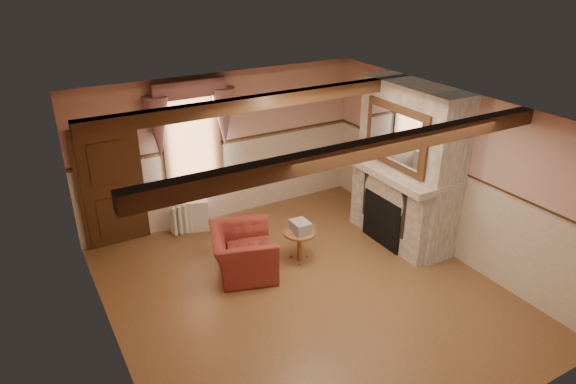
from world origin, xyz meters
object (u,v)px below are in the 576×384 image
armchair (243,252)px  bowl (398,162)px  radiator (189,216)px  mantel_clock (378,149)px  side_table (299,246)px  oil_lamp (381,149)px

armchair → bowl: bearing=-78.3°
radiator → mantel_clock: size_ratio=2.92×
mantel_clock → armchair: bearing=-175.1°
bowl → mantel_clock: size_ratio=1.42×
armchair → mantel_clock: 3.05m
bowl → mantel_clock: bearing=90.0°
armchair → radiator: (-0.28, 1.72, -0.07)m
side_table → mantel_clock: mantel_clock is taller
side_table → mantel_clock: (1.86, 0.40, 1.25)m
radiator → oil_lamp: bearing=-8.6°
armchair → radiator: 1.74m
bowl → oil_lamp: 0.46m
oil_lamp → armchair: bearing=-177.0°
bowl → oil_lamp: (0.00, 0.45, 0.10)m
bowl → mantel_clock: (0.00, 0.54, 0.06)m
side_table → oil_lamp: oil_lamp is taller
bowl → oil_lamp: oil_lamp is taller
armchair → oil_lamp: bearing=-69.1°
oil_lamp → radiator: bearing=153.2°
mantel_clock → radiator: bearing=154.5°
mantel_clock → oil_lamp: (0.00, -0.09, 0.04)m
side_table → radiator: 2.25m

